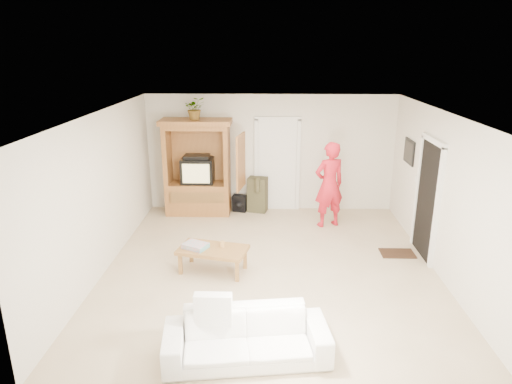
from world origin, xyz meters
TOP-DOWN VIEW (x-y plane):
  - floor at (0.00, 0.00)m, footprint 6.00×6.00m
  - ceiling at (0.00, 0.00)m, footprint 6.00×6.00m
  - wall_back at (0.00, 3.00)m, footprint 5.50×0.00m
  - wall_front at (0.00, -3.00)m, footprint 5.50×0.00m
  - wall_left at (-2.75, 0.00)m, footprint 0.00×6.00m
  - wall_right at (2.75, 0.00)m, footprint 0.00×6.00m
  - armoire at (-1.58, 2.66)m, footprint 1.82×1.14m
  - door_back at (0.15, 2.97)m, footprint 0.85×0.05m
  - doorway_right at (2.73, 0.60)m, footprint 0.05×0.90m
  - framed_picture at (2.73, 1.90)m, footprint 0.03×0.60m
  - doormat at (2.30, 0.60)m, footprint 0.60×0.40m
  - plant at (-1.60, 2.63)m, footprint 0.51×0.48m
  - man at (1.20, 1.95)m, footprint 0.76×0.64m
  - sofa at (-0.29, -2.36)m, footprint 2.03×1.01m
  - coffee_table at (-0.95, -0.15)m, footprint 1.22×0.84m
  - towel at (-1.23, -0.15)m, footprint 0.47×0.42m
  - candle at (-0.80, -0.10)m, footprint 0.08×0.08m
  - backpack_black at (-0.69, 2.74)m, footprint 0.34×0.26m
  - backpack_olive at (-0.29, 2.79)m, footprint 0.47×0.39m

SIDE VIEW (x-z plane):
  - floor at x=0.00m, z-range 0.00..0.00m
  - doormat at x=2.30m, z-range 0.00..0.02m
  - backpack_black at x=-0.69m, z-range 0.00..0.38m
  - sofa at x=-0.29m, z-range 0.00..0.57m
  - coffee_table at x=-0.95m, z-range 0.15..0.57m
  - backpack_olive at x=-0.29m, z-range 0.00..0.79m
  - towel at x=-1.23m, z-range 0.41..0.49m
  - candle at x=-0.80m, z-range 0.41..0.51m
  - man at x=1.20m, z-range 0.00..1.78m
  - armoire at x=-1.58m, z-range -0.14..1.96m
  - door_back at x=0.15m, z-range 0.00..2.04m
  - doorway_right at x=2.73m, z-range 0.00..2.04m
  - wall_back at x=0.00m, z-range -1.45..4.05m
  - wall_front at x=0.00m, z-range -1.45..4.05m
  - wall_left at x=-2.75m, z-range -1.70..4.30m
  - wall_right at x=2.75m, z-range -1.70..4.30m
  - framed_picture at x=2.73m, z-range 1.36..1.84m
  - plant at x=-1.60m, z-range 2.10..2.57m
  - ceiling at x=0.00m, z-range 2.60..2.60m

